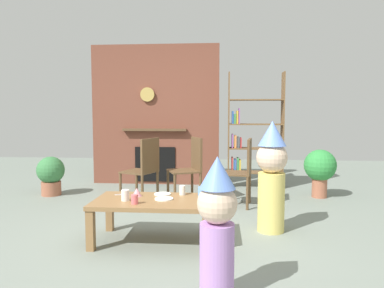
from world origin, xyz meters
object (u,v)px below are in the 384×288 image
(paper_plate_rear, at_px, (162,194))
(potted_plant_tall, at_px, (320,168))
(paper_cup_center, at_px, (125,195))
(potted_plant_short, at_px, (51,174))
(coffee_table, at_px, (153,206))
(paper_cup_near_left, at_px, (202,192))
(child_in_pink, at_px, (272,174))
(dining_chair_middle, at_px, (190,166))
(paper_cup_far_left, at_px, (182,190))
(child_with_cone_hat, at_px, (217,224))
(paper_cup_near_right, at_px, (135,199))
(birthday_cake_slice, at_px, (137,192))
(dining_chair_left, at_px, (145,167))
(paper_plate_front, at_px, (164,199))
(dining_chair_right, at_px, (242,168))
(bookshelf, at_px, (250,136))

(paper_plate_rear, height_order, potted_plant_tall, potted_plant_tall)
(paper_cup_center, xyz_separation_m, potted_plant_short, (-1.66, 1.90, -0.14))
(coffee_table, height_order, paper_cup_near_left, paper_cup_near_left)
(child_in_pink, relative_size, dining_chair_middle, 1.28)
(paper_cup_near_left, xyz_separation_m, dining_chair_middle, (-0.24, 1.44, 0.05))
(paper_cup_center, height_order, paper_cup_far_left, paper_cup_center)
(child_with_cone_hat, bearing_deg, paper_cup_center, 11.21)
(paper_cup_far_left, distance_m, potted_plant_short, 2.70)
(paper_cup_near_right, relative_size, dining_chair_middle, 0.10)
(birthday_cake_slice, height_order, dining_chair_middle, dining_chair_middle)
(dining_chair_left, bearing_deg, paper_plate_front, 132.54)
(paper_plate_front, height_order, potted_plant_tall, potted_plant_tall)
(paper_cup_near_left, bearing_deg, dining_chair_middle, 99.39)
(dining_chair_right, distance_m, potted_plant_tall, 1.32)
(child_in_pink, bearing_deg, bookshelf, -107.72)
(coffee_table, xyz_separation_m, paper_cup_near_left, (0.45, 0.15, 0.11))
(birthday_cake_slice, relative_size, potted_plant_tall, 0.14)
(paper_plate_rear, distance_m, dining_chair_middle, 1.38)
(potted_plant_tall, bearing_deg, child_with_cone_hat, -115.57)
(paper_plate_front, relative_size, birthday_cake_slice, 1.78)
(paper_cup_near_left, height_order, paper_cup_near_right, paper_cup_near_left)
(birthday_cake_slice, xyz_separation_m, potted_plant_short, (-1.72, 1.71, -0.13))
(dining_chair_right, bearing_deg, bookshelf, -90.35)
(paper_cup_far_left, xyz_separation_m, potted_plant_tall, (1.83, 1.79, -0.02))
(paper_plate_front, bearing_deg, paper_plate_rear, 103.27)
(paper_cup_far_left, height_order, birthday_cake_slice, paper_cup_far_left)
(paper_cup_far_left, xyz_separation_m, birthday_cake_slice, (-0.45, -0.10, -0.01))
(bookshelf, distance_m, dining_chair_left, 2.01)
(paper_cup_near_left, bearing_deg, paper_plate_rear, 170.48)
(paper_cup_far_left, xyz_separation_m, child_in_pink, (0.91, 0.18, 0.15))
(child_with_cone_hat, bearing_deg, paper_plate_rear, -6.45)
(potted_plant_tall, bearing_deg, bookshelf, 145.06)
(paper_cup_far_left, distance_m, birthday_cake_slice, 0.46)
(child_in_pink, bearing_deg, paper_cup_near_right, 5.10)
(child_in_pink, xyz_separation_m, dining_chair_left, (-1.56, 1.01, -0.10))
(paper_cup_far_left, distance_m, dining_chair_left, 1.35)
(bookshelf, bearing_deg, birthday_cake_slice, -117.11)
(paper_cup_far_left, height_order, child_in_pink, child_in_pink)
(paper_cup_near_left, height_order, paper_plate_rear, paper_cup_near_left)
(coffee_table, bearing_deg, paper_cup_center, -164.70)
(dining_chair_right, bearing_deg, birthday_cake_slice, 57.75)
(dining_chair_right, xyz_separation_m, potted_plant_tall, (1.17, 0.61, -0.08))
(dining_chair_left, distance_m, potted_plant_tall, 2.55)
(coffee_table, height_order, paper_plate_front, paper_plate_front)
(paper_plate_front, distance_m, dining_chair_right, 1.62)
(potted_plant_short, bearing_deg, paper_cup_near_right, -48.58)
(paper_cup_center, xyz_separation_m, dining_chair_right, (1.18, 1.48, 0.05))
(coffee_table, xyz_separation_m, child_in_pink, (1.17, 0.40, 0.26))
(potted_plant_tall, bearing_deg, paper_plate_front, -134.77)
(paper_cup_near_right, bearing_deg, bookshelf, 66.27)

